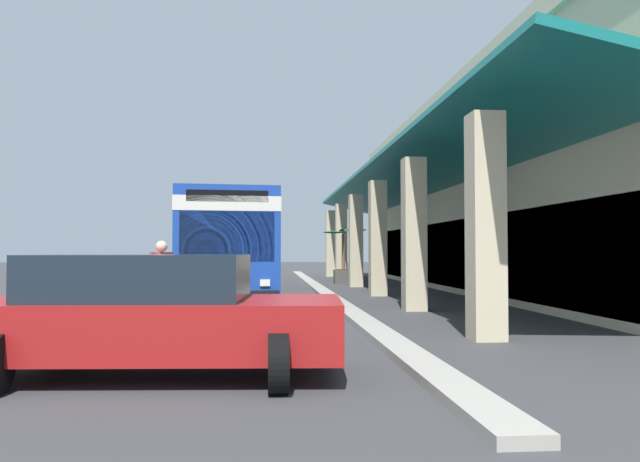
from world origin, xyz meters
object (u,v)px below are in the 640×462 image
(parked_sedan_red, at_px, (153,314))
(potted_palm, at_px, (343,270))
(transit_bus, at_px, (222,240))
(pedestrian, at_px, (161,278))

(parked_sedan_red, height_order, potted_palm, potted_palm)
(transit_bus, xyz_separation_m, parked_sedan_red, (12.61, 0.12, -1.10))
(parked_sedan_red, distance_m, potted_palm, 21.10)
(parked_sedan_red, bearing_deg, potted_palm, 166.63)
(pedestrian, relative_size, potted_palm, 0.67)
(pedestrian, bearing_deg, parked_sedan_red, 8.63)
(transit_bus, xyz_separation_m, potted_palm, (-7.91, 5.00, -1.21))
(parked_sedan_red, relative_size, pedestrian, 2.63)
(parked_sedan_red, xyz_separation_m, pedestrian, (-4.98, -0.76, 0.22))
(transit_bus, distance_m, parked_sedan_red, 12.66)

